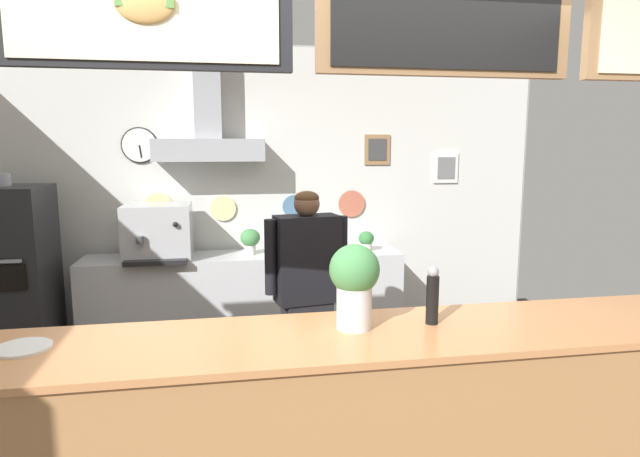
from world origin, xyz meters
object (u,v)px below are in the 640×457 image
at_px(potted_sage, 366,240).
at_px(potted_rosemary, 250,239).
at_px(pizza_oven, 10,284).
at_px(espresso_machine, 158,232).
at_px(pepper_grinder, 433,296).
at_px(potted_basil, 294,241).
at_px(basil_vase, 354,284).
at_px(condiment_plate, 23,348).
at_px(shop_worker, 307,299).
at_px(potted_oregano, 336,242).

bearing_deg(potted_sage, potted_rosemary, 179.33).
bearing_deg(pizza_oven, espresso_machine, 12.82).
distance_m(potted_sage, pepper_grinder, 2.65).
relative_size(pizza_oven, pepper_grinder, 6.30).
bearing_deg(potted_basil, basil_vase, -91.66).
height_order(potted_rosemary, potted_basil, potted_rosemary).
relative_size(potted_rosemary, pepper_grinder, 0.89).
bearing_deg(pepper_grinder, espresso_machine, 119.76).
bearing_deg(potted_basil, potted_rosemary, -178.86).
xyz_separation_m(potted_sage, condiment_plate, (-2.10, -2.62, 0.09)).
bearing_deg(basil_vase, espresso_machine, 113.44).
height_order(shop_worker, potted_basil, shop_worker).
bearing_deg(pizza_oven, shop_worker, -24.61).
distance_m(potted_rosemary, pepper_grinder, 2.71).
bearing_deg(potted_oregano, potted_sage, 0.75).
distance_m(shop_worker, potted_basil, 1.32).
bearing_deg(potted_rosemary, shop_worker, -76.22).
bearing_deg(pepper_grinder, potted_rosemary, 104.73).
height_order(condiment_plate, basil_vase, basil_vase).
bearing_deg(potted_sage, espresso_machine, -179.92).
height_order(shop_worker, potted_oregano, shop_worker).
relative_size(pizza_oven, shop_worker, 1.05).
bearing_deg(basil_vase, pizza_oven, 133.92).
xyz_separation_m(condiment_plate, basil_vase, (1.35, 0.01, 0.19)).
distance_m(espresso_machine, potted_basil, 1.21).
bearing_deg(espresso_machine, shop_worker, -48.98).
xyz_separation_m(potted_rosemary, potted_basil, (0.40, 0.01, -0.03)).
distance_m(pizza_oven, shop_worker, 2.48).
height_order(shop_worker, potted_rosemary, shop_worker).
relative_size(potted_rosemary, potted_oregano, 1.34).
height_order(pizza_oven, espresso_machine, pizza_oven).
xyz_separation_m(potted_sage, potted_basil, (-0.68, 0.02, 0.01)).
height_order(pizza_oven, potted_rosemary, pizza_oven).
xyz_separation_m(potted_oregano, potted_basil, (-0.38, 0.02, 0.02)).
distance_m(pizza_oven, potted_sage, 3.03).
height_order(pepper_grinder, condiment_plate, pepper_grinder).
bearing_deg(basil_vase, potted_rosemary, 97.13).
relative_size(pizza_oven, espresso_machine, 2.93).
distance_m(potted_sage, potted_basil, 0.68).
relative_size(shop_worker, potted_oregano, 9.01).
height_order(potted_sage, pepper_grinder, pepper_grinder).
relative_size(shop_worker, condiment_plate, 7.37).
bearing_deg(espresso_machine, condiment_plate, -94.83).
height_order(shop_worker, potted_sage, shop_worker).
bearing_deg(pepper_grinder, basil_vase, 179.61).
bearing_deg(potted_rosemary, espresso_machine, -178.91).
xyz_separation_m(espresso_machine, potted_rosemary, (0.80, 0.02, -0.09)).
relative_size(potted_sage, pepper_grinder, 0.70).
bearing_deg(basil_vase, condiment_plate, -179.51).
xyz_separation_m(shop_worker, potted_basil, (0.08, 1.31, 0.17)).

